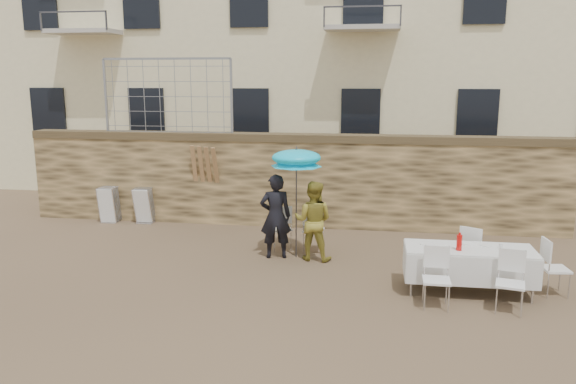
# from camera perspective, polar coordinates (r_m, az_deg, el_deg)

# --- Properties ---
(ground) EXTENTS (80.00, 80.00, 0.00)m
(ground) POSITION_cam_1_polar(r_m,az_deg,el_deg) (9.18, -4.65, -11.28)
(ground) COLOR brown
(ground) RESTS_ON ground
(stone_wall) EXTENTS (13.00, 0.50, 2.20)m
(stone_wall) POSITION_cam_1_polar(r_m,az_deg,el_deg) (13.60, 0.13, 1.15)
(stone_wall) COLOR olive
(stone_wall) RESTS_ON ground
(chain_link_fence) EXTENTS (3.20, 0.06, 1.80)m
(chain_link_fence) POSITION_cam_1_polar(r_m,az_deg,el_deg) (14.14, -12.14, 9.46)
(chain_link_fence) COLOR gray
(chain_link_fence) RESTS_ON stone_wall
(man_suit) EXTENTS (0.70, 0.54, 1.70)m
(man_suit) POSITION_cam_1_polar(r_m,az_deg,el_deg) (11.15, -1.27, -2.49)
(man_suit) COLOR black
(man_suit) RESTS_ON ground
(woman_dress) EXTENTS (0.84, 0.69, 1.58)m
(woman_dress) POSITION_cam_1_polar(r_m,az_deg,el_deg) (11.06, 2.57, -2.93)
(woman_dress) COLOR gold
(woman_dress) RESTS_ON ground
(umbrella) EXTENTS (1.01, 1.01, 2.07)m
(umbrella) POSITION_cam_1_polar(r_m,az_deg,el_deg) (10.97, 0.86, 3.17)
(umbrella) COLOR #3F3F44
(umbrella) RESTS_ON ground
(couple_chair_left) EXTENTS (0.64, 0.64, 0.96)m
(couple_chair_left) POSITION_cam_1_polar(r_m,az_deg,el_deg) (11.77, -0.79, -3.60)
(couple_chair_left) COLOR white
(couple_chair_left) RESTS_ON ground
(couple_chair_right) EXTENTS (0.49, 0.49, 0.96)m
(couple_chair_right) POSITION_cam_1_polar(r_m,az_deg,el_deg) (11.68, 2.60, -3.73)
(couple_chair_right) COLOR white
(couple_chair_right) RESTS_ON ground
(banquet_table) EXTENTS (2.10, 0.85, 0.78)m
(banquet_table) POSITION_cam_1_polar(r_m,az_deg,el_deg) (9.86, 17.98, -5.69)
(banquet_table) COLOR silver
(banquet_table) RESTS_ON ground
(soda_bottle) EXTENTS (0.09, 0.09, 0.26)m
(soda_bottle) POSITION_cam_1_polar(r_m,az_deg,el_deg) (9.63, 17.00, -4.94)
(soda_bottle) COLOR red
(soda_bottle) RESTS_ON banquet_table
(table_chair_front_left) EXTENTS (0.49, 0.49, 0.96)m
(table_chair_front_left) POSITION_cam_1_polar(r_m,az_deg,el_deg) (9.14, 14.86, -8.50)
(table_chair_front_left) COLOR white
(table_chair_front_left) RESTS_ON ground
(table_chair_front_right) EXTENTS (0.58, 0.58, 0.96)m
(table_chair_front_right) POSITION_cam_1_polar(r_m,az_deg,el_deg) (9.33, 21.66, -8.54)
(table_chair_front_right) COLOR white
(table_chair_front_right) RESTS_ON ground
(table_chair_back) EXTENTS (0.65, 0.65, 0.96)m
(table_chair_back) POSITION_cam_1_polar(r_m,az_deg,el_deg) (10.72, 18.29, -5.73)
(table_chair_back) COLOR white
(table_chair_back) RESTS_ON ground
(table_chair_side) EXTENTS (0.53, 0.53, 0.96)m
(table_chair_side) POSITION_cam_1_polar(r_m,az_deg,el_deg) (10.34, 25.53, -6.91)
(table_chair_side) COLOR white
(table_chair_side) RESTS_ON ground
(chair_stack_left) EXTENTS (0.46, 0.47, 0.92)m
(chair_stack_left) POSITION_cam_1_polar(r_m,az_deg,el_deg) (14.79, -17.44, -1.06)
(chair_stack_left) COLOR white
(chair_stack_left) RESTS_ON ground
(chair_stack_right) EXTENTS (0.46, 0.40, 0.92)m
(chair_stack_right) POSITION_cam_1_polar(r_m,az_deg,el_deg) (14.42, -14.22, -1.20)
(chair_stack_right) COLOR white
(chair_stack_right) RESTS_ON ground
(wood_planks) EXTENTS (0.70, 0.20, 2.00)m
(wood_planks) POSITION_cam_1_polar(r_m,az_deg,el_deg) (13.84, -8.10, 0.79)
(wood_planks) COLOR #A37749
(wood_planks) RESTS_ON ground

